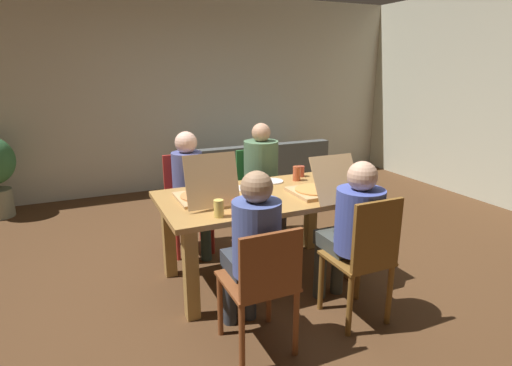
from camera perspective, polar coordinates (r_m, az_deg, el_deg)
ground_plane at (r=3.71m, az=0.65°, el=-12.79°), size 20.00×20.00×0.00m
back_wall at (r=6.21m, az=-11.64°, el=11.94°), size 7.39×0.12×2.77m
side_wall_right at (r=6.39m, az=28.84°, el=10.44°), size 0.12×5.25×2.77m
dining_table at (r=3.45m, az=0.68°, el=-3.67°), size 1.67×0.95×0.76m
chair_0 at (r=2.60m, az=0.91°, el=-13.68°), size 0.42×0.44×0.87m
person_0 at (r=2.63m, az=-0.45°, el=-8.45°), size 0.30×0.50×1.19m
chair_1 at (r=4.16m, az=-9.63°, el=-2.06°), size 0.40×0.43×0.94m
person_1 at (r=3.96m, az=-9.20°, el=-0.11°), size 0.29×0.49×1.19m
chair_2 at (r=2.97m, az=14.85°, el=-9.79°), size 0.40×0.41×0.95m
person_2 at (r=3.01m, az=13.29°, el=-5.74°), size 0.33×0.54×1.17m
chair_3 at (r=4.41m, az=0.23°, el=-1.03°), size 0.42×0.41×0.93m
person_3 at (r=4.23m, az=0.98°, el=1.43°), size 0.36×0.54×1.23m
pizza_box_0 at (r=3.42m, az=8.64°, el=-0.87°), size 0.38×0.57×0.37m
pizza_box_1 at (r=3.27m, az=-7.15°, el=-1.46°), size 0.40×0.52×0.41m
plate_0 at (r=3.56m, az=-1.26°, el=-0.75°), size 0.21×0.21×0.01m
plate_1 at (r=3.22m, az=-0.02°, el=-2.47°), size 0.25×0.25×0.03m
plate_2 at (r=3.78m, az=2.25°, el=0.24°), size 0.20×0.20×0.01m
drinking_glass_0 at (r=2.97m, az=-2.70°, el=-3.27°), size 0.08×0.08×0.10m
drinking_glass_1 at (r=3.98m, az=6.20°, el=1.63°), size 0.07×0.07×0.10m
drinking_glass_2 at (r=2.91m, az=-5.19°, el=-3.53°), size 0.07×0.07×0.12m
drinking_glass_3 at (r=3.83m, az=5.66°, el=1.33°), size 0.07×0.07×0.13m
couch at (r=5.98m, az=0.11°, el=1.21°), size 1.91×0.87×0.75m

